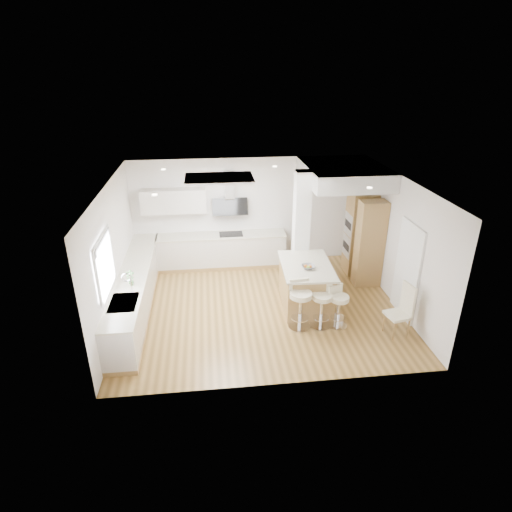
{
  "coord_description": "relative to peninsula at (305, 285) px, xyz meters",
  "views": [
    {
      "loc": [
        -1.06,
        -8.09,
        4.95
      ],
      "look_at": [
        -0.06,
        0.4,
        1.07
      ],
      "focal_mm": 30.0,
      "sensor_mm": 36.0,
      "label": 1
    }
  ],
  "objects": [
    {
      "name": "wall_right",
      "position": [
        2.01,
        0.0,
        0.9
      ],
      "size": [
        0.04,
        5.0,
        2.8
      ],
      "primitive_type": "cube",
      "color": "white",
      "rests_on": "ground"
    },
    {
      "name": "pillar",
      "position": [
        0.06,
        0.95,
        0.9
      ],
      "size": [
        0.35,
        0.35,
        2.8
      ],
      "color": "white",
      "rests_on": "ground"
    },
    {
      "name": "ground",
      "position": [
        -0.99,
        0.0,
        -0.5
      ],
      "size": [
        6.0,
        6.0,
        0.0
      ],
      "primitive_type": "plane",
      "color": "olive",
      "rests_on": "ground"
    },
    {
      "name": "dining_chair",
      "position": [
        1.64,
        -1.3,
        0.08
      ],
      "size": [
        0.49,
        0.49,
        1.08
      ],
      "rotation": [
        0.0,
        0.0,
        0.2
      ],
      "color": "beige",
      "rests_on": "ground"
    },
    {
      "name": "counter_left",
      "position": [
        -3.69,
        0.23,
        -0.04
      ],
      "size": [
        0.63,
        4.5,
        1.35
      ],
      "color": "#A68047",
      "rests_on": "ground"
    },
    {
      "name": "skylight",
      "position": [
        -1.78,
        0.6,
        2.27
      ],
      "size": [
        4.1,
        2.1,
        0.06
      ],
      "color": "white",
      "rests_on": "ground"
    },
    {
      "name": "peninsula",
      "position": [
        0.0,
        0.0,
        0.0
      ],
      "size": [
        1.15,
        1.67,
        1.06
      ],
      "rotation": [
        0.0,
        0.0,
        -0.05
      ],
      "color": "#A68047",
      "rests_on": "ground"
    },
    {
      "name": "doorway_right",
      "position": [
        1.99,
        -0.6,
        0.5
      ],
      "size": [
        0.05,
        1.0,
        2.1
      ],
      "color": "#433C35",
      "rests_on": "ground"
    },
    {
      "name": "bar_stool_c",
      "position": [
        0.48,
        -0.89,
        0.0
      ],
      "size": [
        0.53,
        0.53,
        0.89
      ],
      "rotation": [
        0.0,
        0.0,
        0.42
      ],
      "color": "silver",
      "rests_on": "ground"
    },
    {
      "name": "window_left",
      "position": [
        -3.94,
        -0.9,
        1.2
      ],
      "size": [
        0.06,
        1.28,
        1.07
      ],
      "color": "white",
      "rests_on": "ground"
    },
    {
      "name": "bar_stool_a",
      "position": [
        -0.3,
        -0.85,
        0.08
      ],
      "size": [
        0.51,
        0.51,
        1.03
      ],
      "rotation": [
        0.0,
        0.0,
        0.11
      ],
      "color": "silver",
      "rests_on": "ground"
    },
    {
      "name": "soffit",
      "position": [
        1.11,
        1.4,
        2.1
      ],
      "size": [
        1.78,
        2.2,
        0.4
      ],
      "color": "silver",
      "rests_on": "ground"
    },
    {
      "name": "wall_left",
      "position": [
        -3.99,
        0.0,
        0.9
      ],
      "size": [
        0.04,
        5.0,
        2.8
      ],
      "primitive_type": "cube",
      "color": "white",
      "rests_on": "ground"
    },
    {
      "name": "oven_column",
      "position": [
        1.69,
        1.23,
        0.55
      ],
      "size": [
        0.63,
        1.21,
        2.1
      ],
      "color": "#A68047",
      "rests_on": "ground"
    },
    {
      "name": "wall_back",
      "position": [
        -0.99,
        2.5,
        0.9
      ],
      "size": [
        6.0,
        0.04,
        2.8
      ],
      "primitive_type": "cube",
      "color": "white",
      "rests_on": "ground"
    },
    {
      "name": "ceiling",
      "position": [
        -0.99,
        0.0,
        -0.5
      ],
      "size": [
        6.0,
        5.0,
        0.02
      ],
      "primitive_type": "cube",
      "color": "silver",
      "rests_on": "ground"
    },
    {
      "name": "counter_back",
      "position": [
        -1.9,
        2.23,
        0.2
      ],
      "size": [
        3.62,
        0.63,
        2.5
      ],
      "color": "#A68047",
      "rests_on": "ground"
    },
    {
      "name": "bar_stool_b",
      "position": [
        0.14,
        -0.87,
        0.03
      ],
      "size": [
        0.52,
        0.52,
        0.95
      ],
      "rotation": [
        0.0,
        0.0,
        -0.27
      ],
      "color": "silver",
      "rests_on": "ground"
    }
  ]
}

